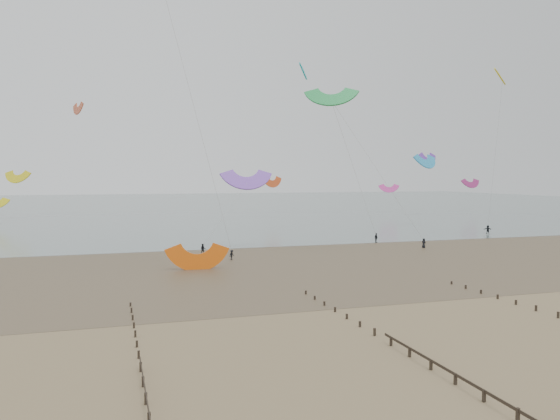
{
  "coord_description": "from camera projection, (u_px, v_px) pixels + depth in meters",
  "views": [
    {
      "loc": [
        -15.66,
        -41.84,
        12.56
      ],
      "look_at": [
        6.11,
        28.0,
        8.0
      ],
      "focal_mm": 35.0,
      "sensor_mm": 36.0,
      "label": 1
    }
  ],
  "objects": [
    {
      "name": "kites_airborne",
      "position": [
        94.0,
        143.0,
        122.06
      ],
      "size": [
        231.75,
        128.52,
        39.66
      ],
      "color": "green",
      "rests_on": "ground"
    },
    {
      "name": "kitesurfers",
      "position": [
        385.0,
        239.0,
        101.95
      ],
      "size": [
        150.05,
        21.18,
        1.88
      ],
      "color": "black",
      "rests_on": "ground"
    },
    {
      "name": "grounded_kite",
      "position": [
        197.0,
        270.0,
        73.21
      ],
      "size": [
        7.56,
        6.15,
        3.9
      ],
      "primitive_type": null,
      "rotation": [
        1.54,
        0.0,
        -0.09
      ],
      "color": "orange",
      "rests_on": "ground"
    },
    {
      "name": "ground",
      "position": [
        310.0,
        327.0,
        45.3
      ],
      "size": [
        500.0,
        500.0,
        0.0
      ],
      "primitive_type": "plane",
      "color": "brown",
      "rests_on": "ground"
    },
    {
      "name": "sea_and_shore",
      "position": [
        198.0,
        265.0,
        76.87
      ],
      "size": [
        500.0,
        665.0,
        0.03
      ],
      "color": "#475654",
      "rests_on": "ground"
    },
    {
      "name": "groynes",
      "position": [
        511.0,
        409.0,
        28.31
      ],
      "size": [
        72.16,
        50.16,
        1.0
      ],
      "color": "black",
      "rests_on": "ground"
    }
  ]
}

